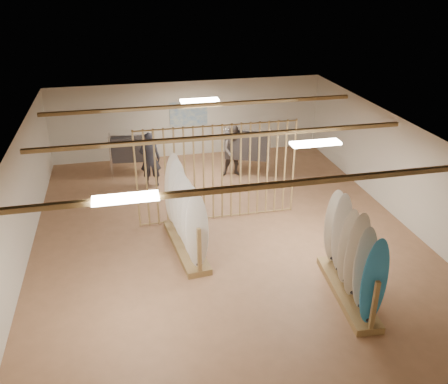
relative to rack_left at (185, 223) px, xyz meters
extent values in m
plane|color=#9A6C4A|center=(1.13, 0.61, -0.73)|extent=(12.00, 12.00, 0.00)
plane|color=gray|center=(1.13, 0.61, 2.07)|extent=(12.00, 12.00, 0.00)
plane|color=beige|center=(1.13, 6.61, 0.67)|extent=(12.00, 0.00, 12.00)
plane|color=beige|center=(1.13, -5.39, 0.67)|extent=(12.00, 0.00, 12.00)
plane|color=beige|center=(-3.87, 0.61, 0.67)|extent=(0.00, 12.00, 12.00)
plane|color=beige|center=(6.13, 0.61, 0.67)|extent=(0.00, 12.00, 12.00)
cube|color=olive|center=(1.13, 0.61, 1.99)|extent=(9.50, 6.12, 0.10)
cube|color=white|center=(1.13, 0.61, 2.01)|extent=(1.20, 0.35, 0.06)
cylinder|color=tan|center=(-1.07, 1.41, 0.67)|extent=(0.05, 0.05, 2.78)
cylinder|color=tan|center=(-0.81, 1.41, 0.67)|extent=(0.05, 0.05, 2.78)
cylinder|color=tan|center=(-0.55, 1.41, 0.67)|extent=(0.05, 0.05, 2.78)
cylinder|color=tan|center=(-0.29, 1.41, 0.67)|extent=(0.05, 0.05, 2.78)
cylinder|color=tan|center=(-0.03, 1.41, 0.67)|extent=(0.05, 0.05, 2.78)
cylinder|color=tan|center=(0.23, 1.41, 0.67)|extent=(0.05, 0.05, 2.78)
cylinder|color=tan|center=(0.49, 1.41, 0.67)|extent=(0.05, 0.05, 2.78)
cylinder|color=tan|center=(0.75, 1.41, 0.67)|extent=(0.05, 0.05, 2.78)
cylinder|color=tan|center=(1.00, 1.41, 0.67)|extent=(0.05, 0.05, 2.78)
cylinder|color=tan|center=(1.26, 1.41, 0.67)|extent=(0.05, 0.05, 2.78)
cylinder|color=tan|center=(1.52, 1.41, 0.67)|extent=(0.05, 0.05, 2.78)
cylinder|color=tan|center=(1.78, 1.41, 0.67)|extent=(0.05, 0.05, 2.78)
cylinder|color=tan|center=(2.04, 1.41, 0.67)|extent=(0.05, 0.05, 2.78)
cylinder|color=tan|center=(2.30, 1.41, 0.67)|extent=(0.05, 0.05, 2.78)
cylinder|color=tan|center=(2.56, 1.41, 0.67)|extent=(0.05, 0.05, 2.78)
cylinder|color=tan|center=(2.82, 1.41, 0.67)|extent=(0.05, 0.05, 2.78)
cylinder|color=tan|center=(3.07, 1.41, 0.67)|extent=(0.05, 0.05, 2.78)
cylinder|color=tan|center=(3.33, 1.41, 0.67)|extent=(0.05, 0.05, 2.78)
cube|color=#3169AD|center=(1.13, 6.59, 0.87)|extent=(1.40, 0.03, 0.90)
cube|color=olive|center=(0.00, 0.00, -0.65)|extent=(0.87, 2.70, 0.16)
cylinder|color=black|center=(0.00, 0.00, 0.34)|extent=(0.30, 2.58, 0.01)
ellipsoid|color=white|center=(0.12, -1.12, 0.42)|extent=(0.52, 0.12, 1.98)
ellipsoid|color=white|center=(0.07, -0.67, 0.42)|extent=(0.52, 0.12, 1.98)
ellipsoid|color=white|center=(0.02, -0.22, 0.42)|extent=(0.52, 0.12, 1.98)
ellipsoid|color=white|center=(-0.02, 0.22, 0.42)|extent=(0.52, 0.12, 1.98)
ellipsoid|color=white|center=(-0.07, 0.67, 0.42)|extent=(0.52, 0.12, 1.98)
ellipsoid|color=silver|center=(-0.12, 1.12, 0.42)|extent=(0.52, 0.12, 1.98)
cube|color=olive|center=(3.18, -2.64, -0.65)|extent=(0.82, 2.64, 0.16)
cylinder|color=black|center=(3.18, -2.64, 0.32)|extent=(0.26, 2.54, 0.01)
ellipsoid|color=#2D8CD1|center=(3.07, -3.74, 0.39)|extent=(0.51, 0.11, 1.94)
ellipsoid|color=silver|center=(3.11, -3.30, 0.39)|extent=(0.51, 0.11, 1.94)
ellipsoid|color=silver|center=(3.16, -2.86, 0.39)|extent=(0.51, 0.11, 1.94)
ellipsoid|color=silver|center=(3.20, -2.43, 0.39)|extent=(0.51, 0.11, 1.94)
ellipsoid|color=white|center=(3.24, -1.99, 0.39)|extent=(0.51, 0.11, 1.94)
ellipsoid|color=silver|center=(3.28, -1.55, 0.39)|extent=(0.51, 0.11, 1.94)
cylinder|color=silver|center=(-1.06, 4.98, 0.74)|extent=(1.42, 0.15, 0.03)
cube|color=black|center=(-1.06, 4.98, 0.26)|extent=(1.34, 0.46, 0.86)
cylinder|color=silver|center=(-1.06, 4.98, 0.03)|extent=(0.03, 0.03, 1.52)
cylinder|color=silver|center=(2.72, 4.22, 0.87)|extent=(1.44, 0.62, 0.03)
cube|color=black|center=(2.72, 4.22, 0.35)|extent=(1.48, 0.90, 0.94)
cylinder|color=silver|center=(2.72, 4.22, 0.10)|extent=(0.03, 0.03, 1.66)
imported|color=black|center=(-0.52, 4.07, 0.30)|extent=(0.80, 0.58, 2.07)
imported|color=#403631|center=(2.31, 4.27, 0.28)|extent=(1.10, 0.93, 2.02)
camera|label=1|loc=(-1.31, -10.27, 5.81)|focal=38.00mm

